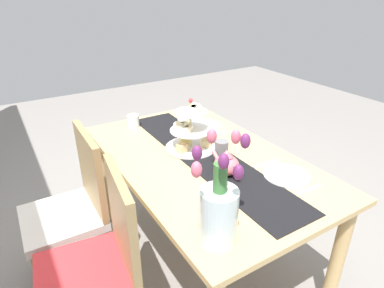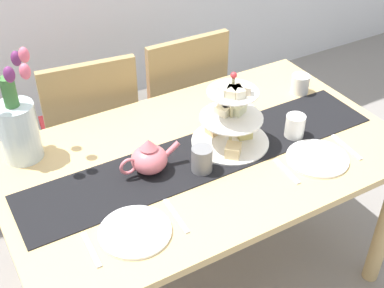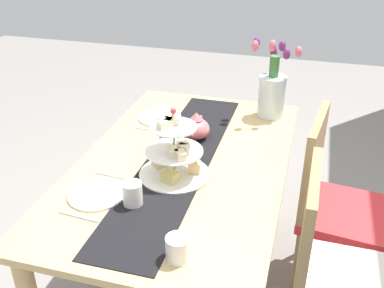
% 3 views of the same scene
% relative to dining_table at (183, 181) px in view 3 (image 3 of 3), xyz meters
% --- Properties ---
extents(ground_plane, '(8.00, 8.00, 0.00)m').
position_rel_dining_table_xyz_m(ground_plane, '(0.00, 0.00, -0.62)').
color(ground_plane, gray).
extents(dining_table, '(1.51, 0.90, 0.73)m').
position_rel_dining_table_xyz_m(dining_table, '(0.00, 0.00, 0.00)').
color(dining_table, tan).
rests_on(dining_table, ground_plane).
extents(chair_left, '(0.47, 0.47, 0.91)m').
position_rel_dining_table_xyz_m(chair_left, '(-0.22, 0.68, -0.12)').
color(chair_left, '#9C8254').
rests_on(chair_left, ground_plane).
extents(chair_right, '(0.43, 0.43, 0.91)m').
position_rel_dining_table_xyz_m(chair_right, '(0.26, 0.68, -0.12)').
color(chair_right, '#9C8254').
rests_on(chair_right, ground_plane).
extents(table_runner, '(1.42, 0.28, 0.00)m').
position_rel_dining_table_xyz_m(table_runner, '(0.00, -0.02, 0.11)').
color(table_runner, black).
rests_on(table_runner, dining_table).
extents(tiered_cake_stand, '(0.30, 0.30, 0.30)m').
position_rel_dining_table_xyz_m(tiered_cake_stand, '(0.12, -0.00, 0.21)').
color(tiered_cake_stand, beige).
rests_on(tiered_cake_stand, table_runner).
extents(teapot, '(0.24, 0.13, 0.14)m').
position_rel_dining_table_xyz_m(teapot, '(-0.22, 0.00, 0.17)').
color(teapot, '#D66B75').
rests_on(teapot, table_runner).
extents(tulip_vase, '(0.18, 0.25, 0.43)m').
position_rel_dining_table_xyz_m(tulip_vase, '(-0.59, 0.31, 0.25)').
color(tulip_vase, silver).
rests_on(tulip_vase, dining_table).
extents(cream_jug, '(0.08, 0.08, 0.08)m').
position_rel_dining_table_xyz_m(cream_jug, '(0.60, 0.16, 0.15)').
color(cream_jug, white).
rests_on(cream_jug, dining_table).
extents(dinner_plate_left, '(0.23, 0.23, 0.01)m').
position_rel_dining_table_xyz_m(dinner_plate_left, '(-0.40, -0.25, 0.11)').
color(dinner_plate_left, white).
rests_on(dinner_plate_left, dining_table).
extents(fork_left, '(0.02, 0.15, 0.01)m').
position_rel_dining_table_xyz_m(fork_left, '(-0.54, -0.25, 0.11)').
color(fork_left, silver).
rests_on(fork_left, dining_table).
extents(knife_left, '(0.02, 0.17, 0.01)m').
position_rel_dining_table_xyz_m(knife_left, '(-0.25, -0.25, 0.11)').
color(knife_left, silver).
rests_on(knife_left, dining_table).
extents(dinner_plate_right, '(0.23, 0.23, 0.01)m').
position_rel_dining_table_xyz_m(dinner_plate_right, '(0.35, -0.25, 0.11)').
color(dinner_plate_right, white).
rests_on(dinner_plate_right, dining_table).
extents(fork_right, '(0.03, 0.15, 0.01)m').
position_rel_dining_table_xyz_m(fork_right, '(0.20, -0.25, 0.11)').
color(fork_right, silver).
rests_on(fork_right, dining_table).
extents(knife_right, '(0.03, 0.17, 0.01)m').
position_rel_dining_table_xyz_m(knife_right, '(0.49, -0.25, 0.11)').
color(knife_right, silver).
rests_on(knife_right, dining_table).
extents(mug_grey, '(0.08, 0.08, 0.09)m').
position_rel_dining_table_xyz_m(mug_grey, '(-0.06, -0.09, 0.16)').
color(mug_grey, slate).
rests_on(mug_grey, table_runner).
extents(mug_white_text, '(0.08, 0.08, 0.09)m').
position_rel_dining_table_xyz_m(mug_white_text, '(0.36, -0.09, 0.15)').
color(mug_white_text, white).
rests_on(mug_white_text, dining_table).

